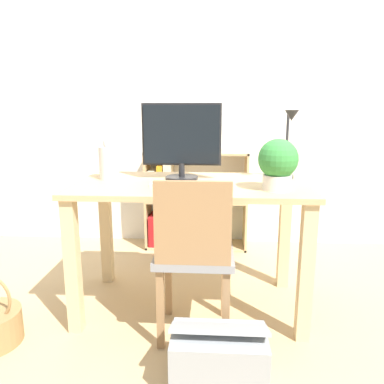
# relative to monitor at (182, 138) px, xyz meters

# --- Properties ---
(ground_plane) EXTENTS (10.00, 10.00, 0.00)m
(ground_plane) POSITION_rel_monitor_xyz_m (0.06, -0.11, -1.01)
(ground_plane) COLOR tan
(wall_back) EXTENTS (8.00, 0.05, 2.60)m
(wall_back) POSITION_rel_monitor_xyz_m (0.06, 1.08, 0.29)
(wall_back) COLOR silver
(wall_back) RESTS_ON ground_plane
(desk) EXTENTS (1.32, 0.72, 0.77)m
(desk) POSITION_rel_monitor_xyz_m (0.06, -0.11, -0.39)
(desk) COLOR tan
(desk) RESTS_ON ground_plane
(monitor) EXTENTS (0.47, 0.19, 0.45)m
(monitor) POSITION_rel_monitor_xyz_m (0.00, 0.00, 0.00)
(monitor) COLOR #232326
(monitor) RESTS_ON desk
(keyboard) EXTENTS (0.36, 0.12, 0.02)m
(keyboard) POSITION_rel_monitor_xyz_m (0.02, -0.19, -0.24)
(keyboard) COLOR #B2B2B7
(keyboard) RESTS_ON desk
(vase) EXTENTS (0.12, 0.12, 0.25)m
(vase) POSITION_rel_monitor_xyz_m (-0.43, -0.03, -0.14)
(vase) COLOR silver
(vase) RESTS_ON desk
(desk_lamp) EXTENTS (0.10, 0.19, 0.41)m
(desk_lamp) POSITION_rel_monitor_xyz_m (0.63, 0.01, 0.00)
(desk_lamp) COLOR #2D2D33
(desk_lamp) RESTS_ON desk
(potted_plant) EXTENTS (0.21, 0.21, 0.27)m
(potted_plant) POSITION_rel_monitor_xyz_m (0.52, -0.28, -0.10)
(potted_plant) COLOR silver
(potted_plant) RESTS_ON desk
(chair) EXTENTS (0.40, 0.40, 0.87)m
(chair) POSITION_rel_monitor_xyz_m (0.10, -0.44, -0.53)
(chair) COLOR gray
(chair) RESTS_ON ground_plane
(bookshelf) EXTENTS (0.86, 0.28, 0.83)m
(bookshelf) POSITION_rel_monitor_xyz_m (-0.11, 0.91, -0.66)
(bookshelf) COLOR tan
(bookshelf) RESTS_ON ground_plane
(storage_box) EXTENTS (0.42, 0.29, 0.31)m
(storage_box) POSITION_rel_monitor_xyz_m (0.23, -0.79, -0.88)
(storage_box) COLOR #999EA3
(storage_box) RESTS_ON ground_plane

